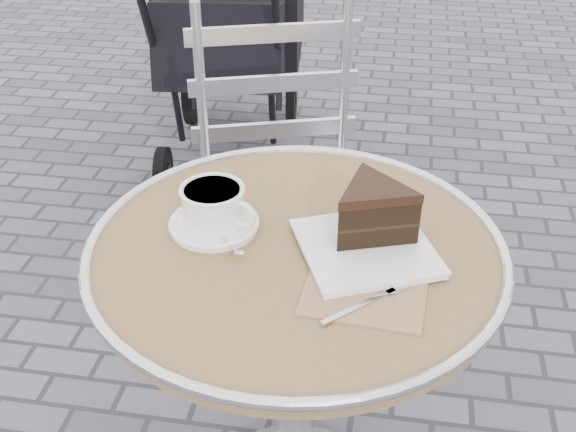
% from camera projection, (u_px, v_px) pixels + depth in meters
% --- Properties ---
extents(cafe_table, '(0.72, 0.72, 0.74)m').
position_uv_depth(cafe_table, '(295.00, 320.00, 1.31)').
color(cafe_table, silver).
rests_on(cafe_table, ground).
extents(cappuccino_set, '(0.16, 0.17, 0.08)m').
position_uv_depth(cappuccino_set, '(214.00, 211.00, 1.25)').
color(cappuccino_set, white).
rests_on(cappuccino_set, cafe_table).
extents(cake_plate_set, '(0.27, 0.35, 0.11)m').
position_uv_depth(cake_plate_set, '(371.00, 220.00, 1.20)').
color(cake_plate_set, '#A07357').
rests_on(cake_plate_set, cafe_table).
extents(bistro_chair, '(0.54, 0.54, 0.95)m').
position_uv_depth(bistro_chair, '(279.00, 151.00, 1.81)').
color(bistro_chair, silver).
rests_on(bistro_chair, ground).
extents(baby_stroller, '(0.59, 1.11, 1.11)m').
position_uv_depth(baby_stroller, '(231.00, 35.00, 2.81)').
color(baby_stroller, black).
rests_on(baby_stroller, ground).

